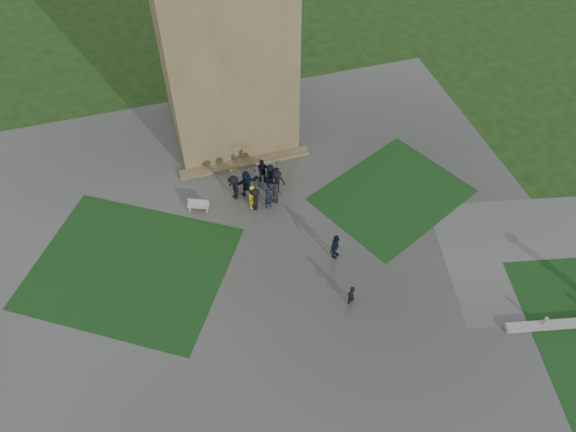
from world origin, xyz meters
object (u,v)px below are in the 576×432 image
object	(u,v)px
pedestrian_mid	(335,246)
pedestrian_near	(351,295)
tower	(220,10)
bench	(198,205)

from	to	relation	value
pedestrian_mid	pedestrian_near	size ratio (longest dim) A/B	1.28
tower	pedestrian_near	size ratio (longest dim) A/B	12.47
tower	bench	distance (m)	12.11
bench	pedestrian_near	distance (m)	11.46
bench	pedestrian_mid	world-z (taller)	pedestrian_mid
tower	pedestrian_mid	xyz separation A→B (m)	(3.19, -13.62, -8.05)
pedestrian_near	bench	bearing A→B (deg)	-83.50
bench	pedestrian_near	size ratio (longest dim) A/B	0.98
bench	pedestrian_near	xyz separation A→B (m)	(6.77, -9.24, 0.32)
bench	pedestrian_near	bearing A→B (deg)	-31.50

